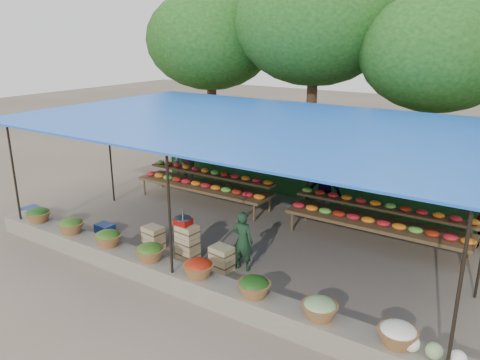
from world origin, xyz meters
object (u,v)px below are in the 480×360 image
Objects in this scene: crate_counter at (187,245)px; weighing_scale at (183,221)px; vendor_seated at (243,241)px; blue_crate_front at (105,229)px; blue_crate_back at (33,214)px.

crate_counter is 0.55m from weighing_scale.
vendor_seated reaches higher than weighing_scale.
vendor_seated is (1.34, 0.27, -0.23)m from weighing_scale.
weighing_scale reaches higher than crate_counter.
crate_counter is 2.48m from blue_crate_front.
crate_counter is 1.89× the size of vendor_seated.
crate_counter is at bearing 5.39° from blue_crate_front.
weighing_scale is (-0.07, 0.00, 0.55)m from crate_counter.
blue_crate_front is 2.30m from blue_crate_back.
crate_counter is 1.34m from vendor_seated.
crate_counter is at bearing -0.00° from weighing_scale.
crate_counter is 5.40× the size of blue_crate_front.
weighing_scale reaches higher than blue_crate_front.
vendor_seated is at bearing 11.16° from weighing_scale.
blue_crate_front is (-2.40, -0.10, -0.73)m from weighing_scale.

